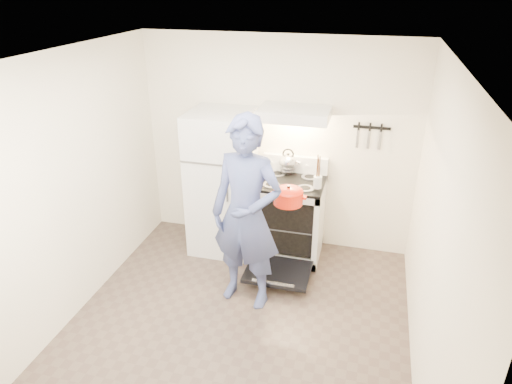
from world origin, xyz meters
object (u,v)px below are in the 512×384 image
at_px(tea_kettle, 288,161).
at_px(dutch_oven, 288,197).
at_px(refrigerator, 222,183).
at_px(stove_body, 289,219).
at_px(person, 246,215).

bearing_deg(tea_kettle, dutch_oven, -78.63).
relative_size(refrigerator, stove_body, 1.85).
bearing_deg(dutch_oven, tea_kettle, 101.37).
relative_size(refrigerator, tea_kettle, 5.64).
bearing_deg(dutch_oven, person, -141.87).
distance_m(stove_body, dutch_oven, 0.92).
xyz_separation_m(stove_body, tea_kettle, (-0.08, 0.22, 0.64)).
xyz_separation_m(refrigerator, person, (0.56, -0.92, 0.13)).
height_order(refrigerator, tea_kettle, refrigerator).
bearing_deg(tea_kettle, refrigerator, -161.45).
relative_size(tea_kettle, dutch_oven, 0.84).
bearing_deg(stove_body, dutch_oven, -81.57).
xyz_separation_m(tea_kettle, dutch_oven, (0.18, -0.89, -0.02)).
xyz_separation_m(stove_body, dutch_oven, (0.10, -0.67, 0.62)).
xyz_separation_m(refrigerator, tea_kettle, (0.73, 0.24, 0.25)).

